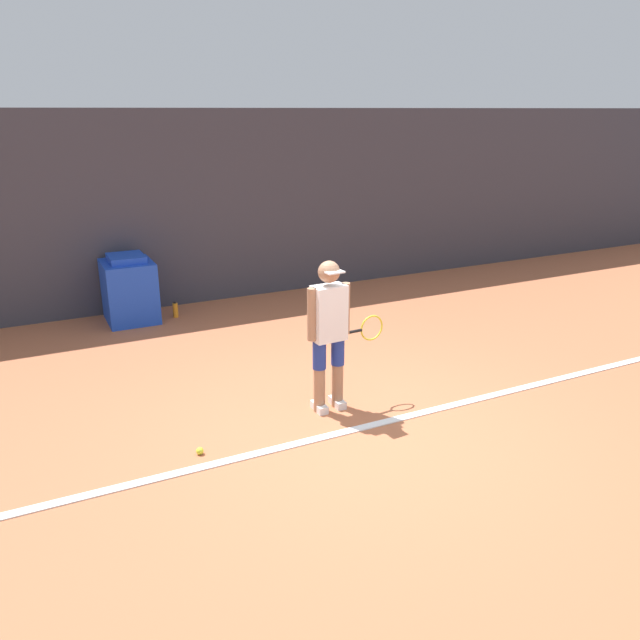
{
  "coord_description": "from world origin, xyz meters",
  "views": [
    {
      "loc": [
        -2.8,
        -4.75,
        2.99
      ],
      "look_at": [
        -0.09,
        0.73,
        0.92
      ],
      "focal_mm": 35.0,
      "sensor_mm": 36.0,
      "label": 1
    }
  ],
  "objects_px": {
    "tennis_ball": "(200,451)",
    "water_bottle": "(175,310)",
    "covered_chair": "(129,290)",
    "tennis_player": "(330,329)"
  },
  "relations": [
    {
      "from": "covered_chair",
      "to": "water_bottle",
      "type": "height_order",
      "value": "covered_chair"
    },
    {
      "from": "tennis_ball",
      "to": "water_bottle",
      "type": "distance_m",
      "value": 4.12
    },
    {
      "from": "covered_chair",
      "to": "tennis_ball",
      "type": "bearing_deg",
      "value": -92.16
    },
    {
      "from": "tennis_ball",
      "to": "covered_chair",
      "type": "bearing_deg",
      "value": 87.84
    },
    {
      "from": "tennis_player",
      "to": "tennis_ball",
      "type": "bearing_deg",
      "value": -172.19
    },
    {
      "from": "tennis_player",
      "to": "water_bottle",
      "type": "height_order",
      "value": "tennis_player"
    },
    {
      "from": "covered_chair",
      "to": "tennis_player",
      "type": "bearing_deg",
      "value": -71.12
    },
    {
      "from": "tennis_ball",
      "to": "water_bottle",
      "type": "bearing_deg",
      "value": 79.11
    },
    {
      "from": "tennis_ball",
      "to": "water_bottle",
      "type": "height_order",
      "value": "water_bottle"
    },
    {
      "from": "tennis_player",
      "to": "covered_chair",
      "type": "relative_size",
      "value": 1.6
    }
  ]
}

